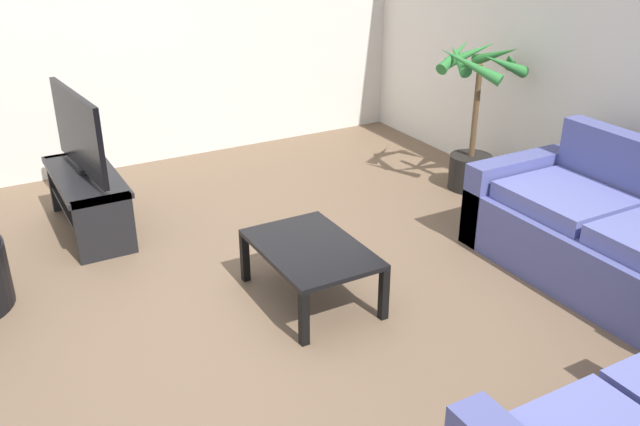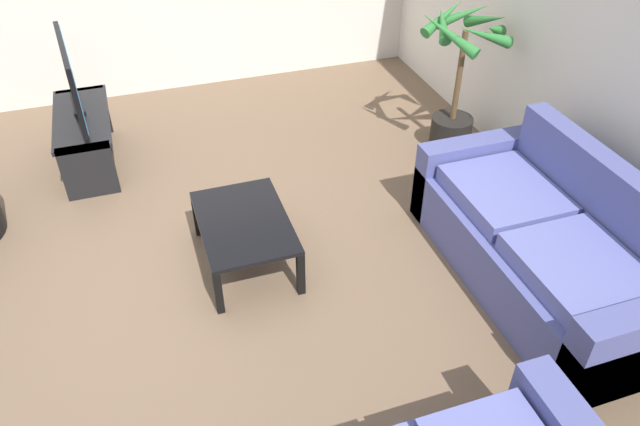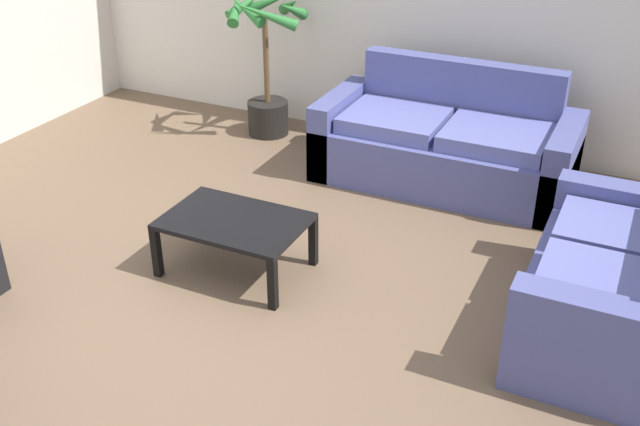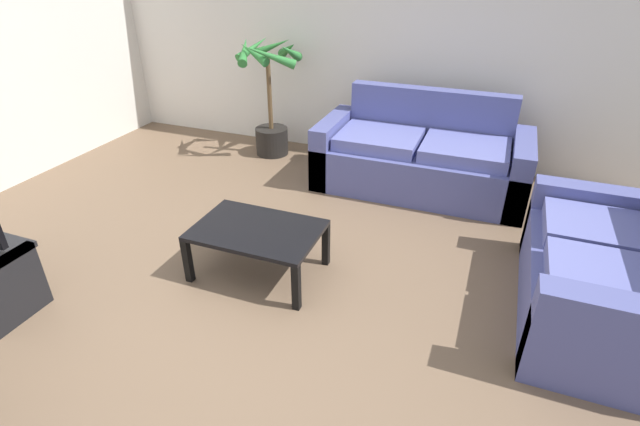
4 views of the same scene
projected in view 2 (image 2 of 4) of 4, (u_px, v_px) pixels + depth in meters
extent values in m
plane|color=brown|center=(186.00, 274.00, 4.23)|extent=(6.60, 6.60, 0.00)
cube|color=silver|center=(596.00, 35.00, 4.16)|extent=(6.00, 0.06, 2.70)
cube|color=#4C518C|center=(537.00, 258.00, 4.05)|extent=(1.97, 0.90, 0.42)
cube|color=#4C518C|center=(602.00, 193.00, 3.87)|extent=(1.61, 0.16, 0.48)
cube|color=#4C518C|center=(472.00, 174.00, 4.66)|extent=(0.18, 0.90, 0.62)
cube|color=#4C518C|center=(637.00, 348.00, 3.31)|extent=(0.18, 0.90, 0.62)
cube|color=#5D63A4|center=(505.00, 193.00, 4.18)|extent=(0.77, 0.66, 0.12)
cube|color=#5D63A4|center=(580.00, 269.00, 3.57)|extent=(0.77, 0.66, 0.12)
cube|color=black|center=(81.00, 118.00, 5.10)|extent=(1.10, 0.45, 0.04)
cube|color=black|center=(88.00, 142.00, 5.24)|extent=(1.02, 0.39, 0.03)
cube|color=black|center=(85.00, 112.00, 5.62)|extent=(0.06, 0.41, 0.47)
cube|color=black|center=(89.00, 171.00, 4.83)|extent=(0.06, 0.41, 0.47)
cube|color=black|center=(70.00, 79.00, 4.88)|extent=(1.05, 0.14, 0.59)
cube|color=teal|center=(73.00, 78.00, 4.89)|extent=(1.00, 0.10, 0.54)
cylinder|color=black|center=(80.00, 113.00, 5.07)|extent=(0.10, 0.10, 0.04)
cube|color=black|center=(244.00, 222.00, 4.12)|extent=(0.89, 0.60, 0.03)
cube|color=black|center=(197.00, 216.00, 4.48)|extent=(0.05, 0.05, 0.34)
cube|color=black|center=(218.00, 292.00, 3.85)|extent=(0.05, 0.05, 0.34)
cube|color=black|center=(268.00, 202.00, 4.61)|extent=(0.05, 0.05, 0.34)
cube|color=black|center=(301.00, 273.00, 3.98)|extent=(0.05, 0.05, 0.34)
cylinder|color=black|center=(450.00, 133.00, 5.48)|extent=(0.37, 0.37, 0.30)
cylinder|color=brown|center=(459.00, 76.00, 5.14)|extent=(0.05, 0.05, 0.80)
cone|color=#2C7633|center=(486.00, 36.00, 4.68)|extent=(0.14, 0.52, 0.28)
cone|color=#2C7633|center=(495.00, 30.00, 4.78)|extent=(0.38, 0.41, 0.26)
cone|color=#2C7633|center=(486.00, 19.00, 4.96)|extent=(0.45, 0.20, 0.25)
cone|color=#2C7633|center=(462.00, 15.00, 5.04)|extent=(0.25, 0.46, 0.25)
cone|color=#2C7633|center=(444.00, 17.00, 5.01)|extent=(0.28, 0.48, 0.27)
cone|color=#2C7633|center=(443.00, 24.00, 4.87)|extent=(0.41, 0.22, 0.23)
cone|color=#2C7633|center=(449.00, 34.00, 4.70)|extent=(0.52, 0.37, 0.29)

